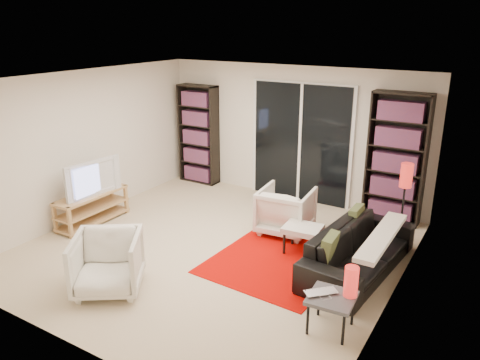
% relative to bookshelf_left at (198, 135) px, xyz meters
% --- Properties ---
extents(floor, '(5.00, 5.00, 0.00)m').
position_rel_bookshelf_left_xyz_m(floor, '(1.95, -2.33, -0.98)').
color(floor, beige).
rests_on(floor, ground).
extents(wall_back, '(5.00, 0.02, 2.40)m').
position_rel_bookshelf_left_xyz_m(wall_back, '(1.95, 0.17, 0.22)').
color(wall_back, silver).
rests_on(wall_back, ground).
extents(wall_front, '(5.00, 0.02, 2.40)m').
position_rel_bookshelf_left_xyz_m(wall_front, '(1.95, -4.83, 0.22)').
color(wall_front, silver).
rests_on(wall_front, ground).
extents(wall_left, '(0.02, 5.00, 2.40)m').
position_rel_bookshelf_left_xyz_m(wall_left, '(-0.55, -2.33, 0.22)').
color(wall_left, silver).
rests_on(wall_left, ground).
extents(wall_right, '(0.02, 5.00, 2.40)m').
position_rel_bookshelf_left_xyz_m(wall_right, '(4.45, -2.33, 0.22)').
color(wall_right, silver).
rests_on(wall_right, ground).
extents(ceiling, '(5.00, 5.00, 0.02)m').
position_rel_bookshelf_left_xyz_m(ceiling, '(1.95, -2.33, 1.42)').
color(ceiling, white).
rests_on(ceiling, wall_back).
extents(sliding_door, '(1.92, 0.08, 2.16)m').
position_rel_bookshelf_left_xyz_m(sliding_door, '(2.15, 0.13, 0.07)').
color(sliding_door, white).
rests_on(sliding_door, ground).
extents(bookshelf_left, '(0.80, 0.30, 1.95)m').
position_rel_bookshelf_left_xyz_m(bookshelf_left, '(0.00, 0.00, 0.00)').
color(bookshelf_left, black).
rests_on(bookshelf_left, ground).
extents(bookshelf_right, '(0.90, 0.30, 2.10)m').
position_rel_bookshelf_left_xyz_m(bookshelf_right, '(3.85, -0.00, 0.07)').
color(bookshelf_right, black).
rests_on(bookshelf_right, ground).
extents(tv_stand, '(0.40, 1.25, 0.50)m').
position_rel_bookshelf_left_xyz_m(tv_stand, '(-0.25, -2.59, -0.71)').
color(tv_stand, tan).
rests_on(tv_stand, floor).
extents(tv, '(0.25, 0.99, 0.57)m').
position_rel_bookshelf_left_xyz_m(tv, '(-0.23, -2.59, -0.19)').
color(tv, black).
rests_on(tv, tv_stand).
extents(rug, '(1.75, 2.31, 0.01)m').
position_rel_bookshelf_left_xyz_m(rug, '(2.92, -2.01, -0.97)').
color(rug, '#BE0600').
rests_on(rug, floor).
extents(sofa, '(0.99, 2.11, 0.60)m').
position_rel_bookshelf_left_xyz_m(sofa, '(3.91, -1.88, -0.68)').
color(sofa, black).
rests_on(sofa, floor).
extents(armchair_back, '(0.84, 0.86, 0.72)m').
position_rel_bookshelf_left_xyz_m(armchair_back, '(2.58, -1.30, -0.62)').
color(armchair_back, silver).
rests_on(armchair_back, floor).
extents(armchair_front, '(1.08, 1.09, 0.72)m').
position_rel_bookshelf_left_xyz_m(armchair_front, '(1.48, -3.90, -0.61)').
color(armchair_front, silver).
rests_on(armchair_front, floor).
extents(ottoman, '(0.55, 0.46, 0.40)m').
position_rel_bookshelf_left_xyz_m(ottoman, '(3.08, -1.79, -0.63)').
color(ottoman, silver).
rests_on(ottoman, floor).
extents(side_table, '(0.50, 0.50, 0.40)m').
position_rel_bookshelf_left_xyz_m(side_table, '(4.05, -3.24, -0.62)').
color(side_table, '#45454A').
rests_on(side_table, floor).
extents(laptop, '(0.40, 0.40, 0.03)m').
position_rel_bookshelf_left_xyz_m(laptop, '(3.97, -3.28, -0.56)').
color(laptop, silver).
rests_on(laptop, side_table).
extents(table_lamp, '(0.15, 0.15, 0.33)m').
position_rel_bookshelf_left_xyz_m(table_lamp, '(4.20, -3.12, -0.41)').
color(table_lamp, red).
rests_on(table_lamp, side_table).
extents(floor_lamp, '(0.19, 0.19, 1.25)m').
position_rel_bookshelf_left_xyz_m(floor_lamp, '(4.20, -0.87, -0.03)').
color(floor_lamp, black).
rests_on(floor_lamp, floor).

